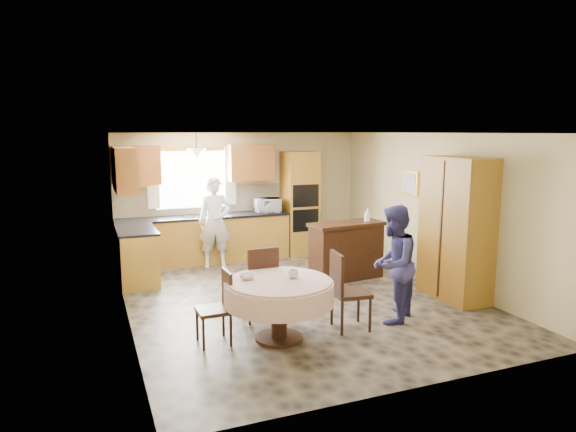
% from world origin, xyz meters
% --- Properties ---
extents(floor, '(5.00, 6.00, 0.01)m').
position_xyz_m(floor, '(0.00, 0.00, 0.00)').
color(floor, '#6F614D').
rests_on(floor, ground).
extents(ceiling, '(5.00, 6.00, 0.01)m').
position_xyz_m(ceiling, '(0.00, 0.00, 2.50)').
color(ceiling, white).
rests_on(ceiling, wall_back).
extents(wall_back, '(5.00, 0.02, 2.50)m').
position_xyz_m(wall_back, '(0.00, 3.00, 1.25)').
color(wall_back, tan).
rests_on(wall_back, floor).
extents(wall_front, '(5.00, 0.02, 2.50)m').
position_xyz_m(wall_front, '(0.00, -3.00, 1.25)').
color(wall_front, tan).
rests_on(wall_front, floor).
extents(wall_left, '(0.02, 6.00, 2.50)m').
position_xyz_m(wall_left, '(-2.50, 0.00, 1.25)').
color(wall_left, tan).
rests_on(wall_left, floor).
extents(wall_right, '(0.02, 6.00, 2.50)m').
position_xyz_m(wall_right, '(2.50, 0.00, 1.25)').
color(wall_right, tan).
rests_on(wall_right, floor).
extents(window, '(1.40, 0.03, 1.10)m').
position_xyz_m(window, '(-1.00, 2.98, 1.60)').
color(window, white).
rests_on(window, wall_back).
extents(curtain_left, '(0.22, 0.02, 1.15)m').
position_xyz_m(curtain_left, '(-1.75, 2.93, 1.65)').
color(curtain_left, white).
rests_on(curtain_left, wall_back).
extents(curtain_right, '(0.22, 0.02, 1.15)m').
position_xyz_m(curtain_right, '(-0.25, 2.93, 1.65)').
color(curtain_right, white).
rests_on(curtain_right, wall_back).
extents(base_cab_back, '(3.30, 0.60, 0.88)m').
position_xyz_m(base_cab_back, '(-0.85, 2.70, 0.44)').
color(base_cab_back, gold).
rests_on(base_cab_back, floor).
extents(counter_back, '(3.30, 0.64, 0.04)m').
position_xyz_m(counter_back, '(-0.85, 2.70, 0.90)').
color(counter_back, black).
rests_on(counter_back, base_cab_back).
extents(base_cab_left, '(0.60, 1.20, 0.88)m').
position_xyz_m(base_cab_left, '(-2.20, 1.80, 0.44)').
color(base_cab_left, gold).
rests_on(base_cab_left, floor).
extents(counter_left, '(0.64, 1.20, 0.04)m').
position_xyz_m(counter_left, '(-2.20, 1.80, 0.90)').
color(counter_left, black).
rests_on(counter_left, base_cab_left).
extents(backsplash, '(3.30, 0.02, 0.55)m').
position_xyz_m(backsplash, '(-0.85, 2.99, 1.18)').
color(backsplash, beige).
rests_on(backsplash, wall_back).
extents(wall_cab_left, '(0.85, 0.33, 0.72)m').
position_xyz_m(wall_cab_left, '(-2.05, 2.83, 1.91)').
color(wall_cab_left, '#A75E29').
rests_on(wall_cab_left, wall_back).
extents(wall_cab_right, '(0.90, 0.33, 0.72)m').
position_xyz_m(wall_cab_right, '(0.15, 2.83, 1.91)').
color(wall_cab_right, '#A75E29').
rests_on(wall_cab_right, wall_back).
extents(wall_cab_side, '(0.33, 1.20, 0.72)m').
position_xyz_m(wall_cab_side, '(-2.33, 1.80, 1.91)').
color(wall_cab_side, '#A75E29').
rests_on(wall_cab_side, wall_left).
extents(oven_tower, '(0.66, 0.62, 2.12)m').
position_xyz_m(oven_tower, '(1.15, 2.69, 1.06)').
color(oven_tower, gold).
rests_on(oven_tower, floor).
extents(oven_upper, '(0.56, 0.01, 0.45)m').
position_xyz_m(oven_upper, '(1.15, 2.38, 1.25)').
color(oven_upper, black).
rests_on(oven_upper, oven_tower).
extents(oven_lower, '(0.56, 0.01, 0.45)m').
position_xyz_m(oven_lower, '(1.15, 2.38, 0.75)').
color(oven_lower, black).
rests_on(oven_lower, oven_tower).
extents(pendant, '(0.36, 0.36, 0.18)m').
position_xyz_m(pendant, '(-1.00, 2.50, 2.12)').
color(pendant, beige).
rests_on(pendant, ceiling).
extents(sideboard, '(1.34, 0.67, 0.92)m').
position_xyz_m(sideboard, '(1.18, 0.69, 0.46)').
color(sideboard, '#3A200F').
rests_on(sideboard, floor).
extents(space_heater, '(0.44, 0.34, 0.54)m').
position_xyz_m(space_heater, '(1.53, 0.95, 0.27)').
color(space_heater, black).
rests_on(space_heater, floor).
extents(cupboard, '(0.56, 1.13, 2.15)m').
position_xyz_m(cupboard, '(2.22, -0.84, 1.08)').
color(cupboard, gold).
rests_on(cupboard, floor).
extents(dining_table, '(1.33, 1.33, 0.75)m').
position_xyz_m(dining_table, '(-0.84, -1.37, 0.59)').
color(dining_table, '#3A200F').
rests_on(dining_table, floor).
extents(chair_left, '(0.39, 0.39, 0.89)m').
position_xyz_m(chair_left, '(-1.53, -1.18, 0.49)').
color(chair_left, '#3A200F').
rests_on(chair_left, floor).
extents(chair_back, '(0.45, 0.45, 1.02)m').
position_xyz_m(chair_back, '(-0.84, -0.67, 0.56)').
color(chair_back, '#3A200F').
rests_on(chair_back, floor).
extents(chair_right, '(0.49, 0.49, 1.02)m').
position_xyz_m(chair_right, '(0.07, -1.36, 0.56)').
color(chair_right, '#3A200F').
rests_on(chair_right, floor).
extents(framed_picture, '(0.06, 0.52, 0.43)m').
position_xyz_m(framed_picture, '(2.47, 0.76, 1.62)').
color(framed_picture, yellow).
rests_on(framed_picture, wall_right).
extents(microwave, '(0.54, 0.40, 0.28)m').
position_xyz_m(microwave, '(0.43, 2.65, 1.06)').
color(microwave, silver).
rests_on(microwave, counter_back).
extents(person_sink, '(0.67, 0.48, 1.69)m').
position_xyz_m(person_sink, '(-0.73, 2.30, 0.85)').
color(person_sink, silver).
rests_on(person_sink, floor).
extents(person_dining, '(0.97, 0.96, 1.58)m').
position_xyz_m(person_dining, '(0.80, -1.33, 0.79)').
color(person_dining, navy).
rests_on(person_dining, floor).
extents(bowl_sideboard, '(0.23, 0.23, 0.05)m').
position_xyz_m(bowl_sideboard, '(0.83, 0.69, 0.95)').
color(bowl_sideboard, '#B2B2B2').
rests_on(bowl_sideboard, sideboard).
extents(bottle_sideboard, '(0.14, 0.14, 0.28)m').
position_xyz_m(bottle_sideboard, '(1.58, 0.69, 1.07)').
color(bottle_sideboard, silver).
rests_on(bottle_sideboard, sideboard).
extents(cup_table, '(0.15, 0.15, 0.10)m').
position_xyz_m(cup_table, '(-0.64, -1.35, 0.81)').
color(cup_table, '#B2B2B2').
rests_on(cup_table, dining_table).
extents(bowl_table, '(0.22, 0.22, 0.06)m').
position_xyz_m(bowl_table, '(-1.18, -1.18, 0.78)').
color(bowl_table, '#B2B2B2').
rests_on(bowl_table, dining_table).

